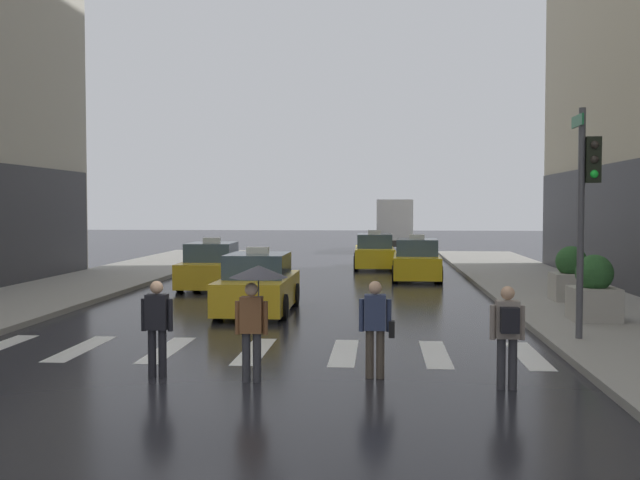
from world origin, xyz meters
name	(u,v)px	position (x,y,z in m)	size (l,w,h in m)	color
ground_plane	(224,387)	(0.00, 0.00, 0.00)	(160.00, 160.00, 0.00)	black
crosswalk_markings	(255,351)	(0.00, 3.00, 0.00)	(11.30, 2.80, 0.01)	silver
traffic_light_pole	(586,190)	(6.77, 4.16, 3.26)	(0.44, 0.84, 4.80)	#47474C
taxi_lead	(258,286)	(-0.84, 8.53, 0.72)	(1.94, 4.54, 1.80)	gold
taxi_second	(212,268)	(-3.50, 14.55, 0.72)	(2.04, 4.59, 1.80)	gold
taxi_third	(417,261)	(3.96, 18.20, 0.72)	(2.02, 4.58, 1.80)	yellow
taxi_fourth	(374,253)	(2.23, 23.55, 0.72)	(2.01, 4.58, 1.80)	yellow
box_truck	(393,223)	(3.36, 37.26, 1.85)	(2.33, 7.56, 3.35)	#2D2D2D
pedestrian_with_umbrella	(256,291)	(0.47, 0.39, 1.52)	(0.96, 0.96, 1.94)	#333338
pedestrian_with_backpack	(508,329)	(4.52, 0.18, 0.97)	(0.55, 0.43, 1.65)	#333338
pedestrian_with_handbag	(376,323)	(2.44, 0.84, 0.93)	(0.60, 0.24, 1.65)	#473D33
pedestrian_plain_coat	(157,323)	(-1.27, 0.59, 0.94)	(0.55, 0.24, 1.65)	black
planter_near_corner	(594,291)	(7.68, 6.73, 0.87)	(1.10, 1.10, 1.60)	#A8A399
planter_mid_block	(571,276)	(8.12, 10.68, 0.87)	(1.10, 1.10, 1.60)	#A8A399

